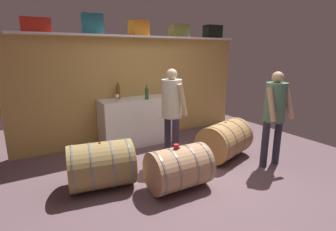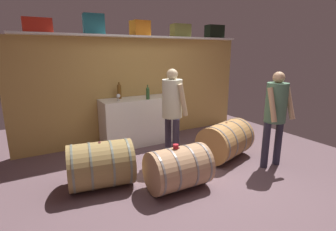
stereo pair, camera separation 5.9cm
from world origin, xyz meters
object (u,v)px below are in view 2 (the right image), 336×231
wine_bottle_green (148,93)px  wine_barrel_flank (101,165)px  toolcase_black (214,32)px  wine_barrel_near (178,168)px  work_cabinet (138,121)px  tasting_cup (176,146)px  winemaker_pouring (172,105)px  wine_glass (118,96)px  toolcase_teal (94,24)px  wine_barrel_far (225,140)px  wine_bottle_amber (119,91)px  toolcase_olive (181,31)px  toolcase_orange (140,28)px  visitor_tasting (276,110)px  toolcase_red (37,25)px

wine_bottle_green → wine_barrel_flank: (-1.27, -1.16, -0.74)m
wine_bottle_green → wine_barrel_flank: 1.87m
toolcase_black → wine_barrel_near: (-2.26, -2.11, -1.98)m
wine_barrel_near → work_cabinet: bearing=84.3°
toolcase_black → tasting_cup: 3.53m
winemaker_pouring → wine_glass: bearing=-144.8°
toolcase_teal → wine_barrel_far: 3.10m
wine_bottle_amber → tasting_cup: bearing=-88.9°
toolcase_olive → wine_barrel_near: (-1.34, -2.11, -1.97)m
toolcase_black → work_cabinet: (-2.04, -0.19, -1.80)m
toolcase_orange → toolcase_olive: toolcase_orange is taller
toolcase_orange → visitor_tasting: 2.92m
toolcase_orange → wine_bottle_amber: (-0.49, -0.04, -1.19)m
toolcase_olive → work_cabinet: toolcase_olive is taller
toolcase_black → toolcase_orange: bearing=-176.0°
toolcase_olive → toolcase_black: bearing=3.6°
toolcase_teal → wine_glass: bearing=-39.2°
wine_barrel_flank → tasting_cup: wine_barrel_flank is taller
toolcase_black → wine_barrel_near: 3.67m
toolcase_teal → visitor_tasting: (2.18, -2.26, -1.36)m
toolcase_teal → wine_glass: toolcase_teal is taller
wine_barrel_far → wine_bottle_amber: bearing=112.6°
toolcase_red → wine_barrel_near: 3.19m
toolcase_olive → wine_barrel_far: 2.54m
work_cabinet → wine_barrel_flank: work_cabinet is taller
toolcase_red → visitor_tasting: (3.09, -2.26, -1.30)m
wine_bottle_amber → visitor_tasting: visitor_tasting is taller
visitor_tasting → wine_glass: bearing=-42.4°
wine_bottle_amber → toolcase_olive: bearing=1.5°
wine_bottle_green → wine_glass: bearing=168.8°
toolcase_red → wine_bottle_amber: 1.74m
wine_bottle_green → wine_barrel_far: wine_bottle_green is taller
toolcase_teal → wine_glass: 1.34m
toolcase_olive → wine_bottle_green: 1.60m
toolcase_olive → winemaker_pouring: size_ratio=0.25×
wine_barrel_flank → toolcase_red: bearing=116.8°
toolcase_olive → toolcase_black: (0.92, 0.00, 0.01)m
toolcase_olive → wine_barrel_far: toolcase_olive is taller
toolcase_olive → wine_glass: (-1.53, -0.28, -1.23)m
wine_barrel_near → wine_glass: bearing=96.7°
work_cabinet → wine_bottle_amber: (-0.30, 0.15, 0.62)m
toolcase_olive → wine_bottle_green: (-0.98, -0.39, -1.20)m
toolcase_red → wine_barrel_near: size_ratio=0.53×
wine_bottle_amber → wine_barrel_near: bearing=-87.8°
toolcase_teal → wine_glass: size_ratio=2.65×
toolcase_teal → toolcase_olive: size_ratio=0.92×
toolcase_black → work_cabinet: bearing=-170.7°
toolcase_orange → toolcase_black: size_ratio=0.83×
wine_bottle_amber → wine_barrel_flank: size_ratio=0.34×
wine_barrel_flank → visitor_tasting: (2.60, -0.71, 0.62)m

